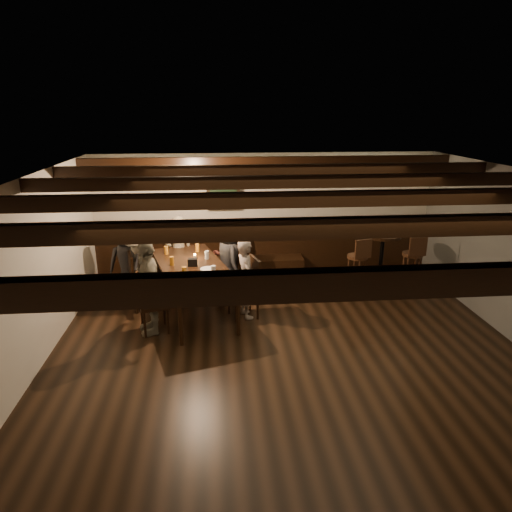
{
  "coord_description": "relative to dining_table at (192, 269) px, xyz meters",
  "views": [
    {
      "loc": [
        -0.94,
        -5.08,
        3.19
      ],
      "look_at": [
        -0.37,
        1.3,
        1.11
      ],
      "focal_mm": 32.0,
      "sensor_mm": 36.0,
      "label": 1
    }
  ],
  "objects": [
    {
      "name": "room",
      "position": [
        1.06,
        0.38,
        0.32
      ],
      "size": [
        7.0,
        7.0,
        7.0
      ],
      "color": "black",
      "rests_on": "ground"
    },
    {
      "name": "dining_table",
      "position": [
        0.0,
        0.0,
        0.0
      ],
      "size": [
        1.53,
        2.36,
        0.82
      ],
      "rotation": [
        0.0,
        0.0,
        0.27
      ],
      "color": "black",
      "rests_on": "floor"
    },
    {
      "name": "chair_left_near",
      "position": [
        -0.82,
        0.24,
        -0.45
      ],
      "size": [
        0.54,
        0.54,
        0.96
      ],
      "rotation": [
        0.0,
        0.0,
        -1.3
      ],
      "color": "black",
      "rests_on": "floor"
    },
    {
      "name": "chair_left_far",
      "position": [
        -0.57,
        -0.63,
        -0.47
      ],
      "size": [
        0.51,
        0.51,
        0.91
      ],
      "rotation": [
        0.0,
        0.0,
        -1.3
      ],
      "color": "black",
      "rests_on": "floor"
    },
    {
      "name": "chair_right_near",
      "position": [
        0.57,
        0.63,
        -0.46
      ],
      "size": [
        0.54,
        0.54,
        0.95
      ],
      "rotation": [
        0.0,
        0.0,
        1.85
      ],
      "color": "black",
      "rests_on": "floor"
    },
    {
      "name": "chair_right_far",
      "position": [
        0.82,
        -0.24,
        -0.45
      ],
      "size": [
        0.55,
        0.55,
        0.97
      ],
      "rotation": [
        0.0,
        0.0,
        1.85
      ],
      "color": "black",
      "rests_on": "floor"
    },
    {
      "name": "person_bench_left",
      "position": [
        -1.11,
        0.62,
        -0.07
      ],
      "size": [
        0.75,
        0.59,
        1.35
      ],
      "primitive_type": "imported",
      "rotation": [
        0.0,
        0.0,
        3.42
      ],
      "color": "#232325",
      "rests_on": "floor"
    },
    {
      "name": "person_bench_centre",
      "position": [
        -0.28,
        1.01,
        -0.05
      ],
      "size": [
        0.58,
        0.46,
        1.39
      ],
      "primitive_type": "imported",
      "rotation": [
        0.0,
        0.0,
        3.42
      ],
      "color": "gray",
      "rests_on": "floor"
    },
    {
      "name": "person_bench_right",
      "position": [
        0.62,
        1.11,
        -0.12
      ],
      "size": [
        0.72,
        0.62,
        1.26
      ],
      "primitive_type": "imported",
      "rotation": [
        0.0,
        0.0,
        3.42
      ],
      "color": "#5D271F",
      "rests_on": "floor"
    },
    {
      "name": "person_left_near",
      "position": [
        -0.84,
        0.23,
        -0.09
      ],
      "size": [
        0.71,
        0.96,
        1.32
      ],
      "primitive_type": "imported",
      "rotation": [
        0.0,
        0.0,
        -1.3
      ],
      "color": "gray",
      "rests_on": "floor"
    },
    {
      "name": "person_left_far",
      "position": [
        -0.6,
        -0.64,
        -0.04
      ],
      "size": [
        0.56,
        0.9,
        1.42
      ],
      "primitive_type": "imported",
      "rotation": [
        0.0,
        0.0,
        -1.3
      ],
      "color": "gray",
      "rests_on": "floor"
    },
    {
      "name": "person_right_near",
      "position": [
        0.6,
        0.64,
        -0.07
      ],
      "size": [
        0.59,
        0.75,
        1.35
      ],
      "primitive_type": "imported",
      "rotation": [
        0.0,
        0.0,
        1.85
      ],
      "color": "#2A2A2C",
      "rests_on": "floor"
    },
    {
      "name": "person_right_far",
      "position": [
        0.84,
        -0.23,
        -0.11
      ],
      "size": [
        0.42,
        0.53,
        1.28
      ],
      "primitive_type": "imported",
      "rotation": [
        0.0,
        0.0,
        1.85
      ],
      "color": "gray",
      "rests_on": "floor"
    },
    {
      "name": "pint_a",
      "position": [
        -0.46,
        0.6,
        0.14
      ],
      "size": [
        0.07,
        0.07,
        0.14
      ],
      "primitive_type": "cylinder",
      "color": "#BF7219",
      "rests_on": "dining_table"
    },
    {
      "name": "pint_b",
      "position": [
        0.06,
        0.69,
        0.14
      ],
      "size": [
        0.07,
        0.07,
        0.14
      ],
      "primitive_type": "cylinder",
      "color": "#BF7219",
      "rests_on": "dining_table"
    },
    {
      "name": "pint_c",
      "position": [
        -0.32,
        0.01,
        0.14
      ],
      "size": [
        0.07,
        0.07,
        0.14
      ],
      "primitive_type": "cylinder",
      "color": "#BF7219",
      "rests_on": "dining_table"
    },
    {
      "name": "pint_d",
      "position": [
        0.23,
        0.27,
        0.14
      ],
      "size": [
        0.07,
        0.07,
        0.14
      ],
      "primitive_type": "cylinder",
      "color": "silver",
      "rests_on": "dining_table"
    },
    {
      "name": "pint_e",
      "position": [
        -0.09,
        -0.49,
        0.14
      ],
      "size": [
        0.07,
        0.07,
        0.14
      ],
      "primitive_type": "cylinder",
      "color": "#BF7219",
      "rests_on": "dining_table"
    },
    {
      "name": "pint_f",
      "position": [
        0.34,
        -0.48,
        0.14
      ],
      "size": [
        0.07,
        0.07,
        0.14
      ],
      "primitive_type": "cylinder",
      "color": "silver",
      "rests_on": "dining_table"
    },
    {
      "name": "pint_g",
      "position": [
        0.27,
        -0.76,
        0.14
      ],
      "size": [
        0.07,
        0.07,
        0.14
      ],
      "primitive_type": "cylinder",
      "color": "#BF7219",
      "rests_on": "dining_table"
    },
    {
      "name": "plate_near",
      "position": [
        0.05,
        -0.71,
        0.07
      ],
      "size": [
        0.24,
        0.24,
        0.01
      ],
      "primitive_type": "cylinder",
      "color": "white",
      "rests_on": "dining_table"
    },
    {
      "name": "plate_far",
      "position": [
        0.25,
        -0.24,
        0.07
      ],
      "size": [
        0.24,
        0.24,
        0.01
      ],
      "primitive_type": "cylinder",
      "color": "white",
      "rests_on": "dining_table"
    },
    {
      "name": "condiment_caddy",
      "position": [
        0.01,
        -0.05,
        0.13
      ],
      "size": [
        0.15,
        0.1,
        0.12
      ],
      "primitive_type": "cube",
      "color": "black",
      "rests_on": "dining_table"
    },
    {
      "name": "candle",
      "position": [
        0.03,
        0.32,
        0.09
      ],
      "size": [
        0.05,
        0.05,
        0.05
      ],
      "primitive_type": "cylinder",
      "color": "beige",
      "rests_on": "dining_table"
    },
    {
      "name": "high_top_table",
      "position": [
        3.3,
        0.53,
        -0.03
      ],
      "size": [
        0.62,
        0.62,
        1.09
      ],
      "color": "black",
      "rests_on": "floor"
    },
    {
      "name": "bar_stool_left",
      "position": [
        2.8,
        0.33,
        -0.34
      ],
      "size": [
        0.37,
        0.39,
        1.11
      ],
      "rotation": [
        0.0,
        0.0,
        0.24
      ],
      "color": "#351D10",
      "rests_on": "floor"
    },
    {
      "name": "bar_stool_right",
      "position": [
        3.8,
        0.38,
        -0.34
      ],
      "size": [
        0.35,
        0.36,
        1.11
      ],
      "rotation": [
        0.0,
        0.0,
        0.04
      ],
      "color": "#351D10",
      "rests_on": "floor"
    }
  ]
}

